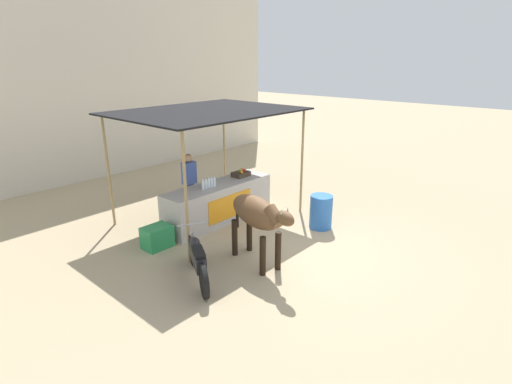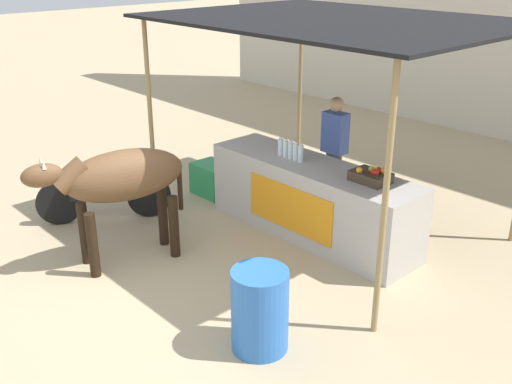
{
  "view_description": "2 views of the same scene",
  "coord_description": "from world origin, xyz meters",
  "px_view_note": "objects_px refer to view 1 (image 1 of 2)",
  "views": [
    {
      "loc": [
        -6.32,
        -4.69,
        3.92
      ],
      "look_at": [
        -0.17,
        0.81,
        1.11
      ],
      "focal_mm": 28.0,
      "sensor_mm": 36.0,
      "label": 1
    },
    {
      "loc": [
        4.73,
        -3.13,
        3.51
      ],
      "look_at": [
        0.02,
        1.21,
        0.86
      ],
      "focal_mm": 42.0,
      "sensor_mm": 36.0,
      "label": 2
    }
  ],
  "objects_px": {
    "stall_counter": "(219,202)",
    "motorcycle_parked": "(197,258)",
    "cooler_box": "(157,237)",
    "water_barrel": "(321,212)",
    "cow": "(258,215)",
    "vendor_behind_counter": "(190,185)",
    "fruit_crate": "(241,173)"
  },
  "relations": [
    {
      "from": "stall_counter",
      "to": "water_barrel",
      "type": "height_order",
      "value": "stall_counter"
    },
    {
      "from": "fruit_crate",
      "to": "water_barrel",
      "type": "distance_m",
      "value": 2.33
    },
    {
      "from": "cooler_box",
      "to": "cow",
      "type": "bearing_deg",
      "value": -66.1
    },
    {
      "from": "fruit_crate",
      "to": "water_barrel",
      "type": "height_order",
      "value": "fruit_crate"
    },
    {
      "from": "cooler_box",
      "to": "vendor_behind_counter",
      "type": "bearing_deg",
      "value": 27.54
    },
    {
      "from": "stall_counter",
      "to": "cooler_box",
      "type": "bearing_deg",
      "value": -177.1
    },
    {
      "from": "vendor_behind_counter",
      "to": "water_barrel",
      "type": "relative_size",
      "value": 2.03
    },
    {
      "from": "stall_counter",
      "to": "fruit_crate",
      "type": "height_order",
      "value": "fruit_crate"
    },
    {
      "from": "fruit_crate",
      "to": "motorcycle_parked",
      "type": "xyz_separation_m",
      "value": [
        -3.04,
        -1.8,
        -0.61
      ]
    },
    {
      "from": "stall_counter",
      "to": "vendor_behind_counter",
      "type": "bearing_deg",
      "value": 110.9
    },
    {
      "from": "cow",
      "to": "cooler_box",
      "type": "bearing_deg",
      "value": 113.9
    },
    {
      "from": "motorcycle_parked",
      "to": "cooler_box",
      "type": "bearing_deg",
      "value": 80.89
    },
    {
      "from": "vendor_behind_counter",
      "to": "water_barrel",
      "type": "bearing_deg",
      "value": -60.95
    },
    {
      "from": "vendor_behind_counter",
      "to": "cooler_box",
      "type": "xyz_separation_m",
      "value": [
        -1.63,
        -0.85,
        -0.61
      ]
    },
    {
      "from": "stall_counter",
      "to": "cow",
      "type": "relative_size",
      "value": 1.62
    },
    {
      "from": "motorcycle_parked",
      "to": "cow",
      "type": "bearing_deg",
      "value": -19.78
    },
    {
      "from": "fruit_crate",
      "to": "cow",
      "type": "xyz_separation_m",
      "value": [
        -1.86,
        -2.22,
        -0.0
      ]
    },
    {
      "from": "cow",
      "to": "motorcycle_parked",
      "type": "bearing_deg",
      "value": 160.22
    },
    {
      "from": "vendor_behind_counter",
      "to": "cow",
      "type": "height_order",
      "value": "vendor_behind_counter"
    },
    {
      "from": "water_barrel",
      "to": "motorcycle_parked",
      "type": "xyz_separation_m",
      "value": [
        -3.5,
        0.4,
        0.02
      ]
    },
    {
      "from": "stall_counter",
      "to": "cow",
      "type": "xyz_separation_m",
      "value": [
        -1.0,
        -2.17,
        0.55
      ]
    },
    {
      "from": "stall_counter",
      "to": "fruit_crate",
      "type": "xyz_separation_m",
      "value": [
        0.86,
        0.05,
        0.55
      ]
    },
    {
      "from": "cooler_box",
      "to": "motorcycle_parked",
      "type": "height_order",
      "value": "motorcycle_parked"
    },
    {
      "from": "stall_counter",
      "to": "cooler_box",
      "type": "height_order",
      "value": "stall_counter"
    },
    {
      "from": "fruit_crate",
      "to": "cooler_box",
      "type": "xyz_separation_m",
      "value": [
        -2.78,
        -0.15,
        -0.79
      ]
    },
    {
      "from": "fruit_crate",
      "to": "cooler_box",
      "type": "bearing_deg",
      "value": -176.91
    },
    {
      "from": "cooler_box",
      "to": "water_barrel",
      "type": "relative_size",
      "value": 0.74
    },
    {
      "from": "stall_counter",
      "to": "motorcycle_parked",
      "type": "distance_m",
      "value": 2.79
    },
    {
      "from": "fruit_crate",
      "to": "vendor_behind_counter",
      "type": "xyz_separation_m",
      "value": [
        -1.15,
        0.7,
        -0.18
      ]
    },
    {
      "from": "fruit_crate",
      "to": "motorcycle_parked",
      "type": "bearing_deg",
      "value": -149.44
    },
    {
      "from": "cow",
      "to": "stall_counter",
      "type": "bearing_deg",
      "value": 65.27
    },
    {
      "from": "stall_counter",
      "to": "fruit_crate",
      "type": "bearing_deg",
      "value": 3.5
    }
  ]
}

